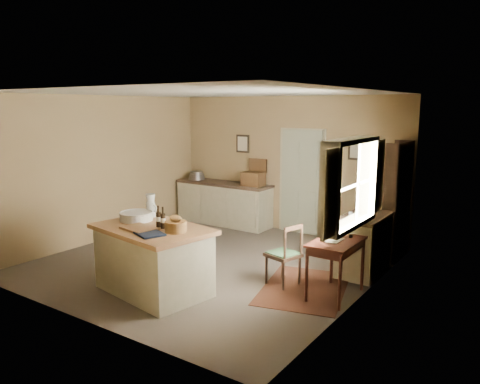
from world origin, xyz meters
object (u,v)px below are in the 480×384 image
object	(u,v)px
writing_desk	(336,248)
shelving_unit	(397,200)
desk_chair	(283,255)
right_cabinet	(364,244)
work_island	(153,257)
sideboard	(224,202)

from	to	relation	value
writing_desk	shelving_unit	bearing A→B (deg)	85.97
desk_chair	right_cabinet	distance (m)	1.35
work_island	right_cabinet	size ratio (longest dim) A/B	1.69
right_cabinet	shelving_unit	distance (m)	1.19
right_cabinet	shelving_unit	world-z (taller)	shelving_unit
sideboard	shelving_unit	size ratio (longest dim) A/B	1.12
sideboard	writing_desk	bearing A→B (deg)	-33.47
desk_chair	right_cabinet	bearing A→B (deg)	69.76
sideboard	shelving_unit	world-z (taller)	shelving_unit
sideboard	work_island	bearing A→B (deg)	-68.20
work_island	sideboard	bearing A→B (deg)	121.19
writing_desk	right_cabinet	world-z (taller)	right_cabinet
sideboard	right_cabinet	distance (m)	3.76
writing_desk	desk_chair	xyz separation A→B (m)	(-0.77, -0.03, -0.23)
right_cabinet	writing_desk	bearing A→B (deg)	-89.99
writing_desk	right_cabinet	bearing A→B (deg)	90.01
writing_desk	right_cabinet	size ratio (longest dim) A/B	0.84
sideboard	desk_chair	world-z (taller)	sideboard
sideboard	right_cabinet	xyz separation A→B (m)	(3.54, -1.27, -0.02)
sideboard	right_cabinet	bearing A→B (deg)	-19.71
shelving_unit	work_island	bearing A→B (deg)	-123.70
work_island	writing_desk	world-z (taller)	work_island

